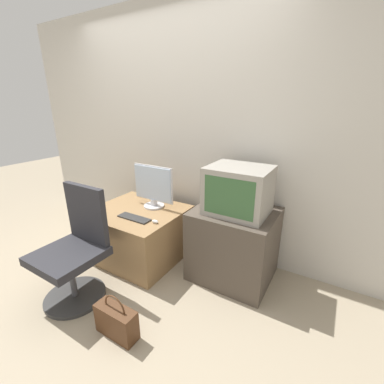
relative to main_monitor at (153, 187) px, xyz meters
name	(u,v)px	position (x,y,z in m)	size (l,w,h in m)	color
ground_plane	(89,300)	(0.01, -0.94, -0.76)	(12.00, 12.00, 0.00)	tan
wall_back	(174,132)	(0.01, 0.39, 0.54)	(4.40, 0.05, 2.60)	beige
desk	(139,233)	(-0.10, -0.17, -0.49)	(0.92, 0.83, 0.54)	#937047
side_stand	(233,244)	(0.92, 0.03, -0.42)	(0.73, 0.63, 0.68)	#4C4238
main_monitor	(153,187)	(0.00, 0.00, 0.00)	(0.49, 0.22, 0.46)	silver
keyboard	(134,218)	(0.03, -0.34, -0.22)	(0.35, 0.11, 0.01)	#2D2D2D
mouse	(155,222)	(0.27, -0.31, -0.21)	(0.07, 0.04, 0.03)	silver
crt_tv	(238,190)	(0.95, 0.01, 0.13)	(0.52, 0.44, 0.42)	gray
office_chair	(75,252)	(-0.12, -0.91, -0.34)	(0.50, 0.50, 0.97)	#333333
cardboard_box_lower	(90,234)	(-0.71, -0.34, -0.60)	(0.20, 0.23, 0.32)	tan
cardboard_box_upper	(86,210)	(-0.71, -0.34, -0.30)	(0.19, 0.16, 0.29)	#A3845B
handbag	(116,321)	(0.48, -1.05, -0.64)	(0.33, 0.12, 0.35)	#4C2D19
book	(63,258)	(-0.75, -0.68, -0.75)	(0.23, 0.15, 0.02)	beige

